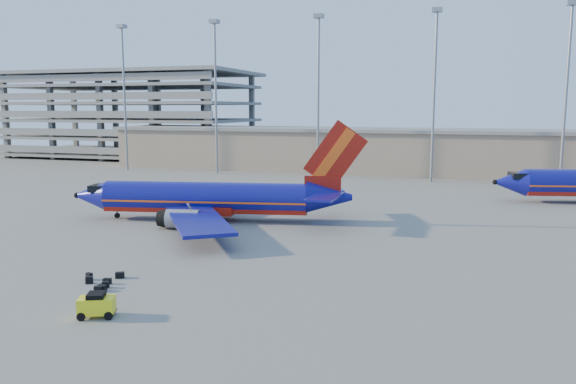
# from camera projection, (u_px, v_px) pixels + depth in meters

# --- Properties ---
(ground) EXTENTS (220.00, 220.00, 0.00)m
(ground) POSITION_uv_depth(u_px,v_px,m) (248.00, 231.00, 57.01)
(ground) COLOR slate
(ground) RESTS_ON ground
(terminal_building) EXTENTS (122.00, 16.00, 8.50)m
(terminal_building) POSITION_uv_depth(u_px,v_px,m) (409.00, 151.00, 107.86)
(terminal_building) COLOR gray
(terminal_building) RESTS_ON ground
(parking_garage) EXTENTS (62.00, 32.00, 21.40)m
(parking_garage) POSITION_uv_depth(u_px,v_px,m) (132.00, 111.00, 143.89)
(parking_garage) COLOR slate
(parking_garage) RESTS_ON ground
(light_mast_row) EXTENTS (101.60, 1.60, 28.65)m
(light_mast_row) POSITION_uv_depth(u_px,v_px,m) (375.00, 78.00, 96.15)
(light_mast_row) COLOR gray
(light_mast_row) RESTS_ON ground
(aircraft_main) EXTENTS (32.75, 31.19, 11.20)m
(aircraft_main) POSITION_uv_depth(u_px,v_px,m) (213.00, 199.00, 62.24)
(aircraft_main) COLOR navy
(aircraft_main) RESTS_ON ground
(baggage_tug) EXTENTS (2.41, 1.98, 1.50)m
(baggage_tug) POSITION_uv_depth(u_px,v_px,m) (97.00, 305.00, 33.47)
(baggage_tug) COLOR #F8F216
(baggage_tug) RESTS_ON ground
(luggage_pile) EXTENTS (3.01, 3.73, 0.52)m
(luggage_pile) POSITION_uv_depth(u_px,v_px,m) (103.00, 281.00, 39.80)
(luggage_pile) COLOR black
(luggage_pile) RESTS_ON ground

